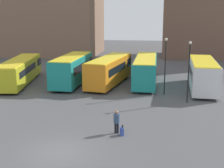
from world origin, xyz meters
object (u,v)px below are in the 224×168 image
(bus_2, at_px, (110,70))
(bus_3, at_px, (146,69))
(bus_0, at_px, (20,70))
(lamp_post_0, at_px, (189,67))
(bus_1, at_px, (72,69))
(bus_4, at_px, (203,74))
(lamp_post_1, at_px, (165,62))
(traveler, at_px, (117,120))
(suitcase, at_px, (122,131))

(bus_2, bearing_deg, bus_3, -66.40)
(bus_0, xyz_separation_m, lamp_post_0, (18.79, -5.61, 1.79))
(bus_1, bearing_deg, bus_2, -79.86)
(bus_2, xyz_separation_m, bus_4, (10.28, -1.13, 0.03))
(bus_4, relative_size, lamp_post_1, 1.72)
(bus_2, relative_size, bus_4, 1.07)
(bus_2, distance_m, traveler, 15.40)
(traveler, bearing_deg, bus_0, 21.50)
(bus_1, xyz_separation_m, bus_2, (4.26, 0.70, -0.08))
(bus_0, height_order, lamp_post_0, lamp_post_0)
(bus_4, height_order, traveler, bus_4)
(bus_4, xyz_separation_m, traveler, (-7.44, -13.99, -0.75))
(bus_2, distance_m, suitcase, 15.84)
(bus_3, xyz_separation_m, lamp_post_0, (4.18, -7.73, 1.65))
(bus_3, height_order, bus_4, bus_4)
(bus_2, xyz_separation_m, traveler, (2.84, -15.12, -0.73))
(bus_2, relative_size, traveler, 6.49)
(bus_0, relative_size, traveler, 7.56)
(bus_4, relative_size, traveler, 6.05)
(bus_1, xyz_separation_m, suitcase, (7.50, -14.75, -1.50))
(bus_3, relative_size, lamp_post_0, 1.94)
(bus_3, relative_size, bus_4, 1.11)
(bus_4, bearing_deg, bus_0, 92.45)
(bus_3, xyz_separation_m, traveler, (-1.24, -16.18, -0.70))
(suitcase, xyz_separation_m, lamp_post_1, (2.96, 11.29, 3.08))
(bus_0, relative_size, lamp_post_1, 2.15)
(bus_0, xyz_separation_m, suitcase, (13.77, -14.39, -1.25))
(bus_0, distance_m, lamp_post_0, 19.69)
(bus_3, height_order, lamp_post_0, lamp_post_0)
(bus_1, height_order, lamp_post_1, lamp_post_1)
(traveler, relative_size, lamp_post_0, 0.29)
(suitcase, xyz_separation_m, lamp_post_0, (5.02, 8.78, 3.04))
(bus_0, distance_m, bus_1, 6.28)
(traveler, relative_size, suitcase, 2.08)
(bus_4, xyz_separation_m, lamp_post_1, (-4.07, -3.03, 1.64))
(traveler, distance_m, lamp_post_1, 11.71)
(bus_1, bearing_deg, bus_4, -90.83)
(bus_3, distance_m, bus_4, 6.57)
(bus_2, bearing_deg, traveler, -160.33)
(bus_1, distance_m, bus_3, 8.53)
(lamp_post_0, bearing_deg, suitcase, -119.77)
(lamp_post_0, distance_m, lamp_post_1, 3.24)
(bus_2, distance_m, bus_3, 4.22)
(bus_0, bearing_deg, bus_4, -100.15)
(traveler, bearing_deg, suitcase, -151.06)
(bus_1, bearing_deg, bus_0, 94.15)
(bus_4, bearing_deg, bus_2, 86.40)
(lamp_post_0, relative_size, lamp_post_1, 0.99)
(bus_2, relative_size, lamp_post_1, 1.85)
(lamp_post_0, bearing_deg, bus_4, 70.00)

